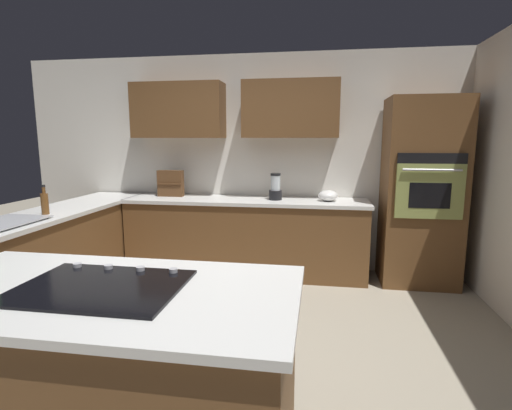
{
  "coord_description": "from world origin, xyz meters",
  "views": [
    {
      "loc": [
        -0.74,
        2.73,
        1.59
      ],
      "look_at": [
        -0.17,
        -0.84,
        0.98
      ],
      "focal_mm": 27.43,
      "sensor_mm": 36.0,
      "label": 1
    }
  ],
  "objects": [
    {
      "name": "mixing_bowl",
      "position": [
        -0.85,
        -1.72,
        0.96
      ],
      "size": [
        0.22,
        0.22,
        0.12
      ],
      "primitive_type": "ellipsoid",
      "color": "white",
      "rests_on": "countertop_back"
    },
    {
      "name": "lower_cabinets_side",
      "position": [
        1.82,
        -0.55,
        0.43
      ],
      "size": [
        0.6,
        2.9,
        0.86
      ],
      "primitive_type": "cube",
      "color": "brown",
      "rests_on": "ground"
    },
    {
      "name": "wall_oven",
      "position": [
        -1.85,
        -1.72,
        1.02
      ],
      "size": [
        0.8,
        0.66,
        2.03
      ],
      "color": "brown",
      "rests_on": "ground"
    },
    {
      "name": "wall_back",
      "position": [
        0.07,
        -2.05,
        1.45
      ],
      "size": [
        6.0,
        0.44,
        2.6
      ],
      "color": "white",
      "rests_on": "ground"
    },
    {
      "name": "island_top",
      "position": [
        0.26,
        1.13,
        0.88
      ],
      "size": [
        1.86,
        0.95,
        0.04
      ],
      "primitive_type": "cube",
      "color": "silver",
      "rests_on": "island_base"
    },
    {
      "name": "dish_soap_bottle",
      "position": [
        1.77,
        -0.49,
        1.01
      ],
      "size": [
        0.07,
        0.07,
        0.28
      ],
      "color": "brown",
      "rests_on": "countertop_side"
    },
    {
      "name": "countertop_back",
      "position": [
        0.1,
        -1.72,
        0.88
      ],
      "size": [
        2.84,
        0.64,
        0.04
      ],
      "primitive_type": "cube",
      "color": "silver",
      "rests_on": "lower_cabinets_back"
    },
    {
      "name": "lower_cabinets_back",
      "position": [
        0.1,
        -1.72,
        0.43
      ],
      "size": [
        2.8,
        0.6,
        0.86
      ],
      "primitive_type": "cube",
      "color": "brown",
      "rests_on": "ground"
    },
    {
      "name": "ground_plane",
      "position": [
        0.0,
        0.0,
        0.0
      ],
      "size": [
        14.0,
        14.0,
        0.0
      ],
      "primitive_type": "plane",
      "color": "#9E937F"
    },
    {
      "name": "cooktop",
      "position": [
        0.26,
        1.12,
        0.91
      ],
      "size": [
        0.76,
        0.56,
        0.03
      ],
      "color": "black",
      "rests_on": "island_top"
    },
    {
      "name": "spice_rack",
      "position": [
        1.05,
        -1.8,
        1.06
      ],
      "size": [
        0.31,
        0.11,
        0.32
      ],
      "color": "brown",
      "rests_on": "countertop_back"
    },
    {
      "name": "island_base",
      "position": [
        0.26,
        1.13,
        0.43
      ],
      "size": [
        1.78,
        0.87,
        0.86
      ],
      "primitive_type": "cube",
      "color": "brown",
      "rests_on": "ground"
    },
    {
      "name": "blender",
      "position": [
        -0.25,
        -1.72,
        1.03
      ],
      "size": [
        0.15,
        0.15,
        0.31
      ],
      "color": "black",
      "rests_on": "countertop_back"
    },
    {
      "name": "countertop_side",
      "position": [
        1.82,
        -0.55,
        0.88
      ],
      "size": [
        0.64,
        2.94,
        0.04
      ],
      "primitive_type": "cube",
      "color": "silver",
      "rests_on": "lower_cabinets_side"
    }
  ]
}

